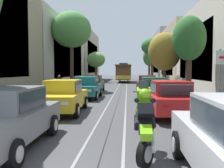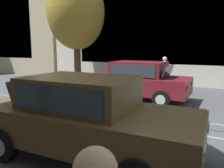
% 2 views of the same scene
% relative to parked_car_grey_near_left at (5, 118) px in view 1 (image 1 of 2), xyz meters
% --- Properties ---
extents(ground_plane, '(160.00, 160.00, 0.00)m').
position_rel_parked_car_grey_near_left_xyz_m(ground_plane, '(2.59, 21.05, -0.80)').
color(ground_plane, '#424244').
extents(trolley_track_rails, '(1.14, 70.39, 0.01)m').
position_rel_parked_car_grey_near_left_xyz_m(trolley_track_rails, '(2.59, 25.29, -0.79)').
color(trolley_track_rails, gray).
rests_on(trolley_track_rails, ground).
extents(building_facade_left, '(5.83, 62.09, 10.64)m').
position_rel_parked_car_grey_near_left_xyz_m(building_facade_left, '(-6.95, 25.75, 4.18)').
color(building_facade_left, tan).
rests_on(building_facade_left, ground).
extents(building_facade_right, '(5.79, 62.09, 10.52)m').
position_rel_parked_car_grey_near_left_xyz_m(building_facade_right, '(12.04, 26.70, 4.02)').
color(building_facade_right, '#BCAD93').
rests_on(building_facade_right, ground).
extents(parked_car_grey_near_left, '(2.05, 4.38, 1.58)m').
position_rel_parked_car_grey_near_left_xyz_m(parked_car_grey_near_left, '(0.00, 0.00, 0.00)').
color(parked_car_grey_near_left, slate).
rests_on(parked_car_grey_near_left, ground).
extents(parked_car_yellow_second_left, '(2.11, 4.41, 1.58)m').
position_rel_parked_car_grey_near_left_xyz_m(parked_car_yellow_second_left, '(0.10, 5.38, 0.00)').
color(parked_car_yellow_second_left, gold).
rests_on(parked_car_yellow_second_left, ground).
extents(parked_car_teal_mid_left, '(2.03, 4.37, 1.58)m').
position_rel_parked_car_grey_near_left_xyz_m(parked_car_teal_mid_left, '(0.21, 11.51, 0.00)').
color(parked_car_teal_mid_left, '#196B70').
rests_on(parked_car_teal_mid_left, ground).
extents(parked_car_brown_fourth_left, '(2.06, 4.39, 1.58)m').
position_rel_parked_car_grey_near_left_xyz_m(parked_car_brown_fourth_left, '(-0.04, 16.47, 0.00)').
color(parked_car_brown_fourth_left, brown).
rests_on(parked_car_brown_fourth_left, ground).
extents(parked_car_red_second_right, '(2.07, 4.39, 1.58)m').
position_rel_parked_car_grey_near_left_xyz_m(parked_car_red_second_right, '(5.11, 4.87, 0.00)').
color(parked_car_red_second_right, red).
rests_on(parked_car_red_second_right, ground).
extents(parked_car_green_mid_right, '(2.03, 4.37, 1.58)m').
position_rel_parked_car_grey_near_left_xyz_m(parked_car_green_mid_right, '(4.99, 10.60, 0.00)').
color(parked_car_green_mid_right, '#1E6038').
rests_on(parked_car_green_mid_right, ground).
extents(parked_car_maroon_fourth_right, '(2.05, 4.38, 1.58)m').
position_rel_parked_car_grey_near_left_xyz_m(parked_car_maroon_fourth_right, '(5.08, 17.31, 0.00)').
color(parked_car_maroon_fourth_right, maroon).
rests_on(parked_car_maroon_fourth_right, ground).
extents(street_tree_kerb_left_second, '(3.98, 3.99, 8.02)m').
position_rel_parked_car_grey_near_left_xyz_m(street_tree_kerb_left_second, '(-2.46, 18.29, 5.35)').
color(street_tree_kerb_left_second, '#4C3826').
rests_on(street_tree_kerb_left_second, ground).
extents(street_tree_kerb_left_mid, '(3.19, 3.05, 5.25)m').
position_rel_parked_car_grey_near_left_xyz_m(street_tree_kerb_left_mid, '(-2.28, 35.71, 3.09)').
color(street_tree_kerb_left_mid, brown).
rests_on(street_tree_kerb_left_mid, ground).
extents(street_tree_kerb_right_second, '(2.36, 2.28, 5.95)m').
position_rel_parked_car_grey_near_left_xyz_m(street_tree_kerb_right_second, '(7.61, 11.67, 3.46)').
color(street_tree_kerb_right_second, '#4C3826').
rests_on(street_tree_kerb_right_second, ground).
extents(street_tree_kerb_right_mid, '(3.71, 3.09, 6.37)m').
position_rel_parked_car_grey_near_left_xyz_m(street_tree_kerb_right_mid, '(7.42, 21.91, 3.38)').
color(street_tree_kerb_right_mid, '#4C3826').
rests_on(street_tree_kerb_right_mid, ground).
extents(street_tree_kerb_right_fourth, '(3.57, 3.25, 7.39)m').
position_rel_parked_car_grey_near_left_xyz_m(street_tree_kerb_right_fourth, '(7.23, 33.82, 5.06)').
color(street_tree_kerb_right_fourth, brown).
rests_on(street_tree_kerb_right_fourth, ground).
extents(street_tree_kerb_right_far, '(2.51, 2.05, 6.52)m').
position_rel_parked_car_grey_near_left_xyz_m(street_tree_kerb_right_far, '(7.61, 43.37, 3.85)').
color(street_tree_kerb_right_far, '#4C3826').
rests_on(street_tree_kerb_right_far, ground).
extents(cable_car_trolley, '(2.77, 9.17, 3.28)m').
position_rel_parked_car_grey_near_left_xyz_m(cable_car_trolley, '(2.59, 36.31, 0.86)').
color(cable_car_trolley, brown).
rests_on(cable_car_trolley, ground).
extents(motorcycle_with_rider, '(0.50, 1.86, 1.79)m').
position_rel_parked_car_grey_near_left_xyz_m(motorcycle_with_rider, '(3.59, -0.65, 0.14)').
color(motorcycle_with_rider, black).
rests_on(motorcycle_with_rider, ground).
extents(pedestrian_on_left_pavement, '(0.55, 0.33, 1.69)m').
position_rel_parked_car_grey_near_left_xyz_m(pedestrian_on_left_pavement, '(7.90, 16.84, 0.16)').
color(pedestrian_on_left_pavement, '#4C4233').
rests_on(pedestrian_on_left_pavement, ground).
extents(pedestrian_on_right_pavement, '(0.55, 0.37, 1.67)m').
position_rel_parked_car_grey_near_left_xyz_m(pedestrian_on_right_pavement, '(-2.75, 14.62, 0.14)').
color(pedestrian_on_right_pavement, '#282D38').
rests_on(pedestrian_on_right_pavement, ground).
extents(street_sign_post, '(0.36, 0.09, 2.80)m').
position_rel_parked_car_grey_near_left_xyz_m(street_sign_post, '(6.49, 2.73, 0.94)').
color(street_sign_post, slate).
rests_on(street_sign_post, ground).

